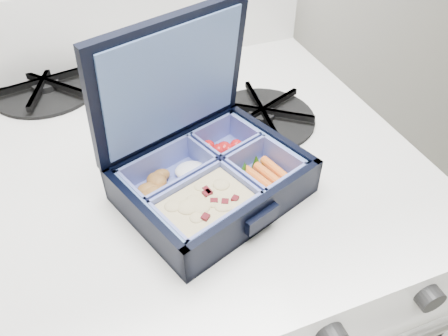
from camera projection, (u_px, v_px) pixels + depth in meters
name	position (u px, v px, depth m)	size (l,w,h in m)	color
stove	(196.00, 312.00, 0.98)	(0.65, 0.65, 0.97)	silver
bento_box	(213.00, 180.00, 0.56)	(0.22, 0.17, 0.05)	black
burner_grate	(262.00, 113.00, 0.69)	(0.17, 0.17, 0.02)	black
burner_grate_rear	(45.00, 85.00, 0.76)	(0.18, 0.18, 0.02)	black
fork	(189.00, 136.00, 0.67)	(0.02, 0.18, 0.01)	silver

